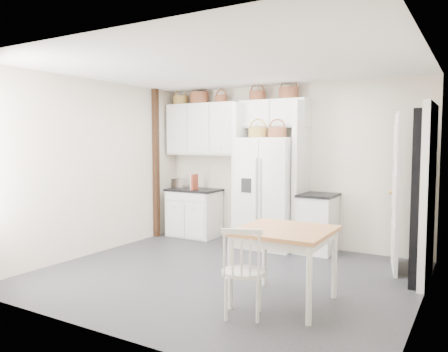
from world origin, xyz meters
The scene contains 29 objects.
floor centered at (0.00, 0.00, 0.00)m, with size 4.50×4.50×0.00m, color #2A2932.
ceiling centered at (0.00, 0.00, 2.60)m, with size 4.50×4.50×0.00m, color white.
wall_back centered at (0.00, 2.00, 1.30)m, with size 4.50×4.50×0.00m, color silver.
wall_left centered at (-2.25, 0.00, 1.30)m, with size 4.00×4.00×0.00m, color silver.
wall_right centered at (2.25, 0.00, 1.30)m, with size 4.00×4.00×0.00m, color silver.
refrigerator centered at (-0.15, 1.64, 0.87)m, with size 0.90×0.72×1.74m, color silver.
base_cab_left centered at (-1.64, 1.70, 0.40)m, with size 0.87×0.55×0.81m, color silver.
base_cab_right centered at (0.64, 1.70, 0.43)m, with size 0.49×0.58×0.86m, color silver.
dining_table centered at (1.01, -0.52, 0.39)m, with size 0.94×0.94×0.78m, color #A86A3B.
windsor_chair centered at (0.81, -1.04, 0.43)m, with size 0.42×0.38×0.86m, color silver.
counter_left centered at (-1.64, 1.70, 0.83)m, with size 0.91×0.59×0.04m, color black.
counter_right centered at (0.64, 1.70, 0.88)m, with size 0.53×0.62×0.04m, color black.
toaster centered at (-1.93, 1.65, 0.93)m, with size 0.25×0.14×0.17m, color silver.
cookbook_red centered at (-1.57, 1.62, 0.98)m, with size 0.04×0.18×0.27m, color maroon.
cookbook_cream centered at (-1.60, 1.62, 0.97)m, with size 0.04×0.17×0.25m, color silver.
basket_upper_a centered at (-2.01, 1.83, 2.43)m, with size 0.28×0.28×0.16m, color olive.
basket_upper_b centered at (-1.60, 1.83, 2.45)m, with size 0.34×0.34×0.20m, color brown.
basket_upper_c centered at (-1.15, 1.83, 2.41)m, with size 0.22×0.22×0.13m, color brown.
basket_bridge_a centered at (-0.46, 1.83, 2.43)m, with size 0.27×0.27×0.15m, color brown.
basket_bridge_b centered at (0.09, 1.83, 2.44)m, with size 0.31×0.31×0.18m, color brown.
basket_fridge_a centered at (-0.31, 1.54, 1.82)m, with size 0.30×0.30×0.16m, color olive.
basket_fridge_b centered at (0.02, 1.54, 1.82)m, with size 0.29×0.29×0.16m, color brown.
upper_cabinet centered at (-1.50, 1.83, 1.90)m, with size 1.40×0.34×0.90m, color silver.
bridge_cabinet centered at (-0.15, 1.83, 2.12)m, with size 1.12×0.34×0.45m, color silver.
fridge_panel_left centered at (-0.66, 1.70, 1.15)m, with size 0.08×0.60×2.30m, color silver.
fridge_panel_right centered at (0.36, 1.70, 1.15)m, with size 0.08×0.60×2.30m, color silver.
trim_post centered at (-2.20, 1.35, 1.30)m, with size 0.09×0.09×2.60m, color black.
doorway_void centered at (2.16, 1.00, 1.02)m, with size 0.18×0.85×2.05m, color black.
door_slab centered at (1.80, 1.33, 1.02)m, with size 0.80×0.04×2.05m, color white.
Camera 1 is at (2.73, -4.66, 1.67)m, focal length 35.00 mm.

